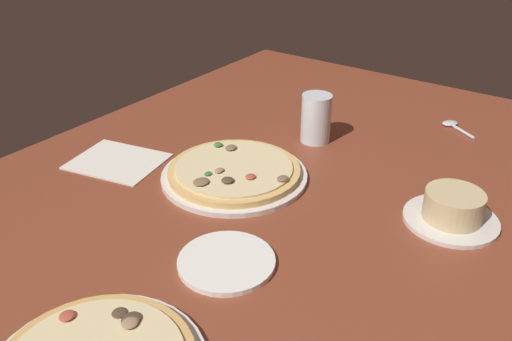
# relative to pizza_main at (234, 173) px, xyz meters

# --- Properties ---
(dining_table) EXTENTS (1.50, 1.10, 0.04)m
(dining_table) POSITION_rel_pizza_main_xyz_m (-0.01, 0.10, -0.03)
(dining_table) COLOR brown
(dining_table) RESTS_ON ground
(pizza_main) EXTENTS (0.29, 0.29, 0.03)m
(pizza_main) POSITION_rel_pizza_main_xyz_m (0.00, 0.00, 0.00)
(pizza_main) COLOR silver
(pizza_main) RESTS_ON dining_table
(ramekin_on_saucer) EXTENTS (0.16, 0.16, 0.06)m
(ramekin_on_saucer) POSITION_rel_pizza_main_xyz_m (-0.10, 0.40, 0.01)
(ramekin_on_saucer) COLOR silver
(ramekin_on_saucer) RESTS_ON dining_table
(water_glass) EXTENTS (0.07, 0.07, 0.11)m
(water_glass) POSITION_rel_pizza_main_xyz_m (-0.24, 0.04, 0.03)
(water_glass) COLOR silver
(water_glass) RESTS_ON dining_table
(side_plate) EXTENTS (0.15, 0.15, 0.01)m
(side_plate) POSITION_rel_pizza_main_xyz_m (0.22, 0.15, -0.01)
(side_plate) COLOR white
(side_plate) RESTS_ON dining_table
(paper_menu) EXTENTS (0.18, 0.21, 0.00)m
(paper_menu) POSITION_rel_pizza_main_xyz_m (0.09, -0.24, -0.01)
(paper_menu) COLOR silver
(paper_menu) RESTS_ON dining_table
(spoon) EXTENTS (0.08, 0.10, 0.01)m
(spoon) POSITION_rel_pizza_main_xyz_m (-0.49, 0.27, -0.01)
(spoon) COLOR silver
(spoon) RESTS_ON dining_table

